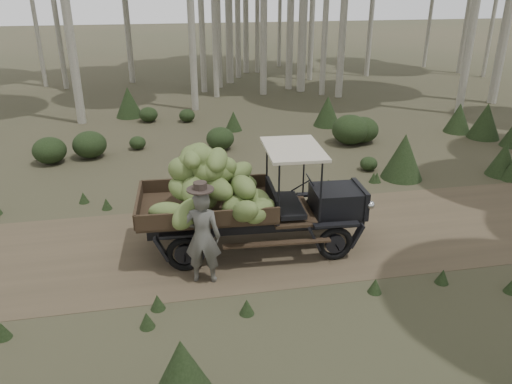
% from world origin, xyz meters
% --- Properties ---
extents(ground, '(120.00, 120.00, 0.00)m').
position_xyz_m(ground, '(0.00, 0.00, 0.00)').
color(ground, '#473D2B').
rests_on(ground, ground).
extents(dirt_track, '(70.00, 4.00, 0.01)m').
position_xyz_m(dirt_track, '(0.00, 0.00, 0.00)').
color(dirt_track, brown).
rests_on(dirt_track, ground).
extents(banana_truck, '(5.03, 2.49, 2.52)m').
position_xyz_m(banana_truck, '(-0.87, -0.30, 1.49)').
color(banana_truck, black).
rests_on(banana_truck, ground).
extents(farmer, '(0.78, 0.61, 2.08)m').
position_xyz_m(farmer, '(-1.55, -1.37, 0.98)').
color(farmer, '#54534D').
rests_on(farmer, ground).
extents(undergrowth, '(22.08, 23.84, 1.36)m').
position_xyz_m(undergrowth, '(0.36, 1.06, 0.55)').
color(undergrowth, '#233319').
rests_on(undergrowth, ground).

